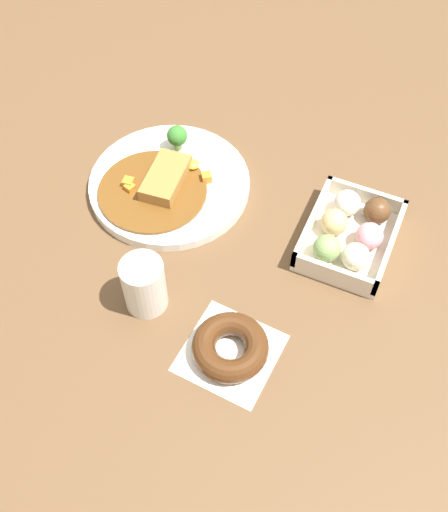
% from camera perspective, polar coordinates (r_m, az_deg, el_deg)
% --- Properties ---
extents(ground_plane, '(1.60, 1.60, 0.00)m').
position_cam_1_polar(ground_plane, '(1.05, 0.57, 3.48)').
color(ground_plane, brown).
extents(curry_plate, '(0.28, 0.28, 0.07)m').
position_cam_1_polar(curry_plate, '(1.09, -5.22, 6.78)').
color(curry_plate, white).
rests_on(curry_plate, ground_plane).
extents(donut_box, '(0.18, 0.14, 0.06)m').
position_cam_1_polar(donut_box, '(1.02, 11.65, 2.09)').
color(donut_box, beige).
rests_on(donut_box, ground_plane).
extents(chocolate_ring_donut, '(0.14, 0.14, 0.04)m').
position_cam_1_polar(chocolate_ring_donut, '(0.90, 0.59, -8.46)').
color(chocolate_ring_donut, white).
rests_on(chocolate_ring_donut, ground_plane).
extents(coffee_mug, '(0.07, 0.07, 0.09)m').
position_cam_1_polar(coffee_mug, '(0.92, -7.41, -2.68)').
color(coffee_mug, silver).
rests_on(coffee_mug, ground_plane).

